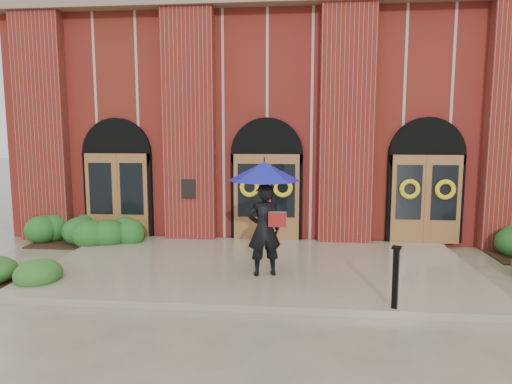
# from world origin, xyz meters

# --- Properties ---
(ground) EXTENTS (90.00, 90.00, 0.00)m
(ground) POSITION_xyz_m (0.00, 0.00, 0.00)
(ground) COLOR gray
(ground) RESTS_ON ground
(landing) EXTENTS (10.00, 5.30, 0.15)m
(landing) POSITION_xyz_m (0.00, 0.15, 0.07)
(landing) COLOR gray
(landing) RESTS_ON ground
(church_building) EXTENTS (16.20, 12.53, 7.00)m
(church_building) POSITION_xyz_m (0.00, 8.78, 3.50)
(church_building) COLOR maroon
(church_building) RESTS_ON ground
(man_with_umbrella) EXTENTS (1.96, 1.96, 2.50)m
(man_with_umbrella) POSITION_xyz_m (0.21, -0.66, 1.90)
(man_with_umbrella) COLOR black
(man_with_umbrella) RESTS_ON landing
(metal_post) EXTENTS (0.20, 0.20, 1.13)m
(metal_post) POSITION_xyz_m (2.68, -2.35, 0.75)
(metal_post) COLOR black
(metal_post) RESTS_ON landing
(hedge_wall_left) EXTENTS (2.99, 1.20, 0.77)m
(hedge_wall_left) POSITION_xyz_m (-5.20, 2.20, 0.38)
(hedge_wall_left) COLOR #1E521B
(hedge_wall_left) RESTS_ON ground
(hedge_front_left) EXTENTS (1.60, 1.37, 0.56)m
(hedge_front_left) POSITION_xyz_m (-5.10, -1.52, 0.28)
(hedge_front_left) COLOR #28591E
(hedge_front_left) RESTS_ON ground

